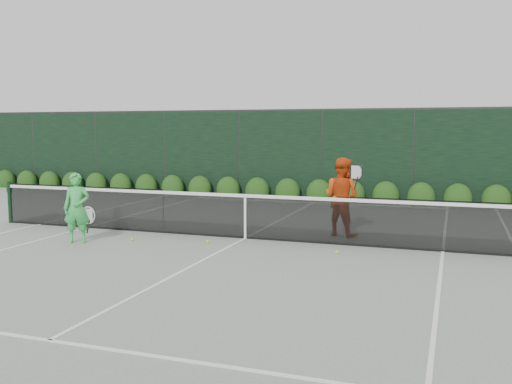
% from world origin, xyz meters
% --- Properties ---
extents(ground, '(80.00, 80.00, 0.00)m').
position_xyz_m(ground, '(0.00, 0.00, 0.00)').
color(ground, gray).
rests_on(ground, ground).
extents(tennis_net, '(12.90, 0.10, 1.07)m').
position_xyz_m(tennis_net, '(-0.02, 0.00, 0.53)').
color(tennis_net, '#11341B').
rests_on(tennis_net, ground).
extents(player_woman, '(0.67, 0.54, 1.48)m').
position_xyz_m(player_woman, '(-3.18, -1.58, 0.74)').
color(player_woman, green).
rests_on(player_woman, ground).
extents(player_man, '(1.04, 0.93, 1.76)m').
position_xyz_m(player_man, '(1.91, 1.05, 0.88)').
color(player_man, '#D74812').
rests_on(player_man, ground).
extents(court_lines, '(11.03, 23.83, 0.01)m').
position_xyz_m(court_lines, '(0.00, 0.00, 0.01)').
color(court_lines, white).
rests_on(court_lines, ground).
extents(windscreen_fence, '(32.00, 21.07, 3.06)m').
position_xyz_m(windscreen_fence, '(0.00, -2.71, 1.51)').
color(windscreen_fence, black).
rests_on(windscreen_fence, ground).
extents(hedge_row, '(31.66, 0.65, 0.94)m').
position_xyz_m(hedge_row, '(-0.00, 7.15, 0.23)').
color(hedge_row, '#14360E').
rests_on(hedge_row, ground).
extents(tennis_balls, '(4.46, 1.17, 0.07)m').
position_xyz_m(tennis_balls, '(0.31, -0.64, 0.03)').
color(tennis_balls, '#C3DA30').
rests_on(tennis_balls, ground).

